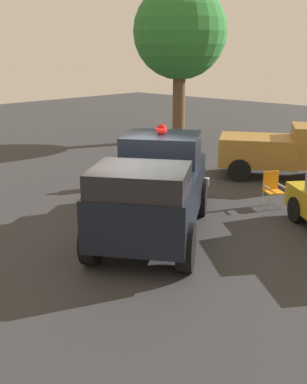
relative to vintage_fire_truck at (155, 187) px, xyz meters
name	(u,v)px	position (x,y,z in m)	size (l,w,h in m)	color
ground_plane	(149,236)	(0.03, -0.27, -1.20)	(60.00, 60.00, 0.00)	#333335
vintage_fire_truck	(155,187)	(0.00, 0.00, 0.00)	(5.02, 6.19, 2.59)	black
parked_pickup	(287,150)	(-0.17, 7.12, -0.21)	(5.04, 4.01, 1.90)	black
lawn_chair_near_truck	(162,174)	(-2.27, 2.77, -0.61)	(0.66, 0.66, 1.02)	#B7BABF
lawn_chair_spare	(272,186)	(1.07, 3.89, -0.61)	(0.68, 0.68, 1.02)	#B7BABF
spectator_seated	(161,172)	(-2.20, 2.65, -0.50)	(0.57, 0.64, 1.29)	#383842
spectator_standing	(148,156)	(-3.23, 3.15, -0.23)	(0.42, 0.62, 1.68)	#2D334C
oak_tree_right	(180,33)	(-7.82, 10.27, 4.03)	(4.54, 4.54, 7.55)	brown
traffic_cone	(159,190)	(-1.70, 2.04, -0.89)	(0.40, 0.40, 0.64)	orange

